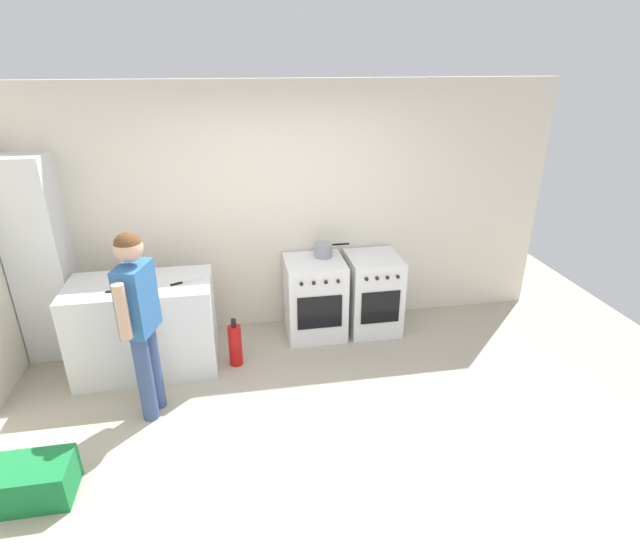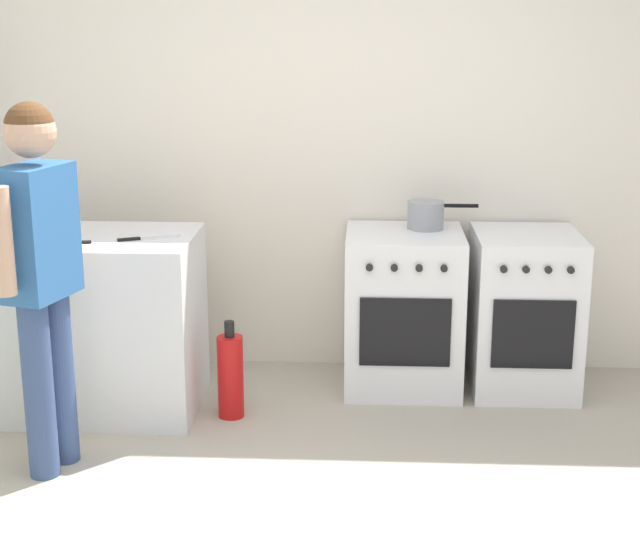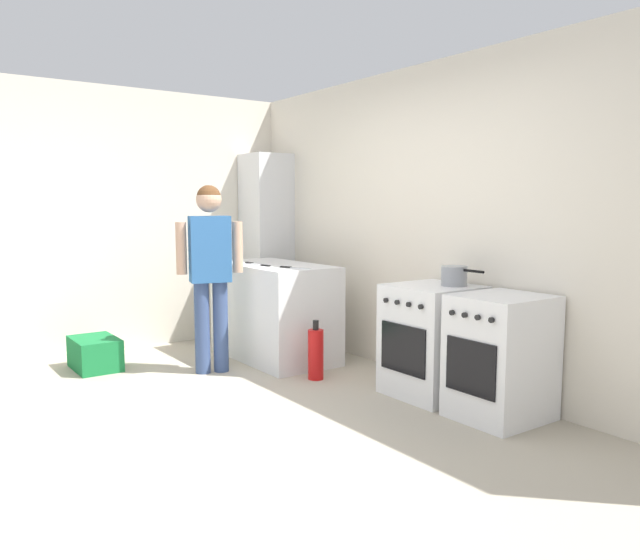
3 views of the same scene
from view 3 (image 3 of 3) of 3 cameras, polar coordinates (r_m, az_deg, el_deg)
name	(u,v)px [view 3 (image 3 of 3)]	position (r m, az deg, el deg)	size (l,w,h in m)	color
ground_plane	(226,423)	(4.33, -8.61, -12.78)	(8.00, 8.00, 0.00)	#ADA38E
back_wall	(436,223)	(5.25, 10.56, 5.11)	(6.00, 0.10, 2.60)	silver
side_wall_left	(143,220)	(6.64, -15.88, 5.31)	(0.10, 3.10, 2.60)	silver
counter_unit	(274,311)	(5.93, -4.20, -2.87)	(1.30, 0.70, 0.90)	silver
oven_left	(432,340)	(4.85, 10.24, -5.45)	(0.62, 0.62, 0.85)	white
oven_right	(501,357)	(4.43, 16.20, -6.78)	(0.55, 0.62, 0.85)	white
pot	(454,276)	(4.76, 12.19, 0.37)	(0.37, 0.19, 0.15)	gray
knife_carving	(259,265)	(5.75, -5.62, 1.38)	(0.33, 0.09, 0.01)	silver
knife_chef	(294,268)	(5.48, -2.40, 1.14)	(0.30, 0.15, 0.01)	silver
knife_utility	(253,263)	(5.91, -6.19, 1.53)	(0.25, 0.05, 0.01)	silver
person	(210,262)	(5.42, -10.02, 1.62)	(0.29, 0.55, 1.62)	#384C7A
fire_extinguisher	(316,354)	(5.24, -0.39, -6.75)	(0.13, 0.13, 0.50)	red
recycling_crate_lower	(95,353)	(5.92, -19.88, -6.33)	(0.52, 0.36, 0.28)	#197238
larder_cabinet	(267,246)	(6.92, -4.91, 3.11)	(0.48, 0.44, 2.00)	silver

